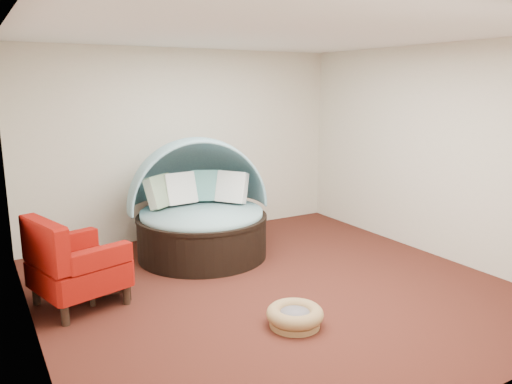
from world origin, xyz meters
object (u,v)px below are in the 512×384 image
red_armchair (73,265)px  side_table (107,271)px  canopy_daybed (200,201)px  pet_basket (295,316)px

red_armchair → side_table: red_armchair is taller
side_table → canopy_daybed: bearing=28.7°
pet_basket → side_table: size_ratio=1.40×
red_armchair → side_table: bearing=-3.0°
side_table → pet_basket: bearing=-49.1°
canopy_daybed → pet_basket: canopy_daybed is taller
pet_basket → red_armchair: bearing=138.8°
red_armchair → side_table: (0.35, 0.08, -0.16)m
pet_basket → side_table: bearing=130.9°
pet_basket → red_armchair: size_ratio=0.69×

